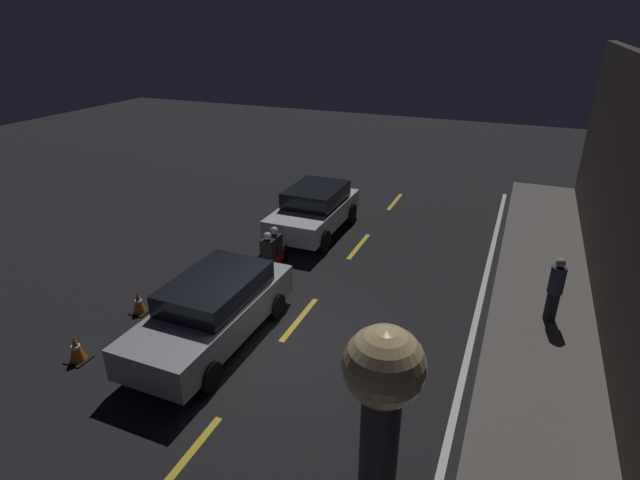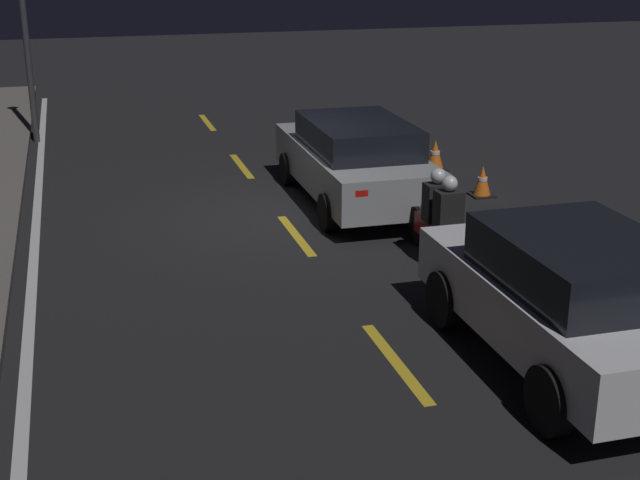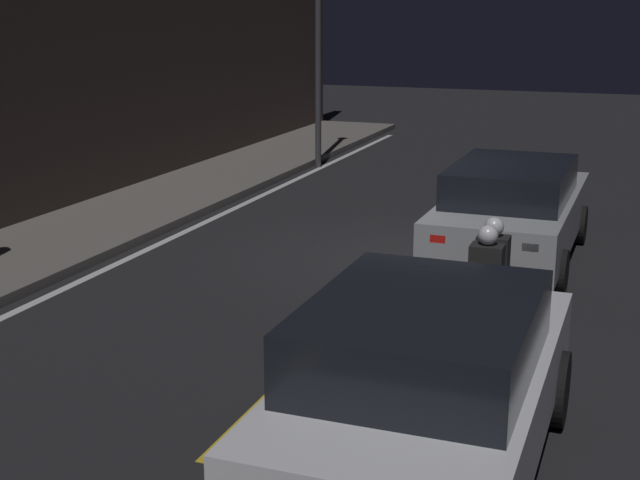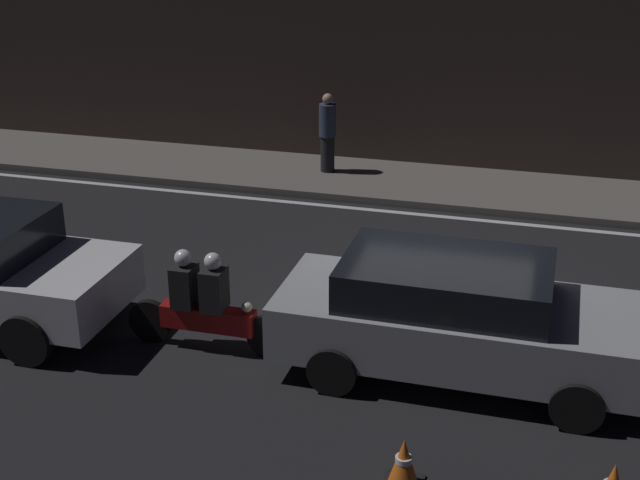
{
  "view_description": "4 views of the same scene",
  "coord_description": "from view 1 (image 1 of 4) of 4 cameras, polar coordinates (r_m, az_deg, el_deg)",
  "views": [
    {
      "loc": [
        8.2,
        4.34,
        6.67
      ],
      "look_at": [
        -3.1,
        -0.34,
        1.16
      ],
      "focal_mm": 28.0,
      "sensor_mm": 36.0,
      "label": 1
    },
    {
      "loc": [
        -13.79,
        3.2,
        4.51
      ],
      "look_at": [
        -3.77,
        0.39,
        0.89
      ],
      "focal_mm": 50.0,
      "sensor_mm": 36.0,
      "label": 2
    },
    {
      "loc": [
        -12.36,
        -3.24,
        3.65
      ],
      "look_at": [
        -2.81,
        0.35,
        0.96
      ],
      "focal_mm": 50.0,
      "sensor_mm": 36.0,
      "label": 3
    },
    {
      "loc": [
        1.39,
        -11.06,
        5.72
      ],
      "look_at": [
        -1.8,
        0.46,
        0.78
      ],
      "focal_mm": 50.0,
      "sensor_mm": 36.0,
      "label": 4
    }
  ],
  "objects": [
    {
      "name": "traffic_cone_near",
      "position": [
        13.04,
        -20.02,
        -6.77
      ],
      "size": [
        0.41,
        0.41,
        0.55
      ],
      "color": "black",
      "rests_on": "ground"
    },
    {
      "name": "lane_dash_b",
      "position": [
        15.84,
        4.45,
        -0.71
      ],
      "size": [
        2.0,
        0.14,
        0.01
      ],
      "color": "gold",
      "rests_on": "ground"
    },
    {
      "name": "lane_dash_d",
      "position": [
        9.24,
        -15.11,
        -23.01
      ],
      "size": [
        2.0,
        0.14,
        0.01
      ],
      "color": "gold",
      "rests_on": "ground"
    },
    {
      "name": "hatchback_silver",
      "position": [
        11.31,
        -12.13,
        -7.71
      ],
      "size": [
        4.5,
        1.93,
        1.48
      ],
      "rotation": [
        0.0,
        0.0,
        -0.01
      ],
      "color": "#9EA0A5",
      "rests_on": "ground"
    },
    {
      "name": "lane_dash_a",
      "position": [
        19.86,
        8.57,
        4.37
      ],
      "size": [
        2.0,
        0.14,
        0.01
      ],
      "color": "gold",
      "rests_on": "ground"
    },
    {
      "name": "motorcycle",
      "position": [
        13.87,
        -5.62,
        -1.63
      ],
      "size": [
        2.22,
        0.36,
        1.36
      ],
      "rotation": [
        0.0,
        0.0,
        0.01
      ],
      "color": "black",
      "rests_on": "ground"
    },
    {
      "name": "raised_curb",
      "position": [
        10.57,
        23.8,
        -16.84
      ],
      "size": [
        28.0,
        2.37,
        0.15
      ],
      "color": "#605B56",
      "rests_on": "ground"
    },
    {
      "name": "ground_plane",
      "position": [
        11.42,
        -4.49,
        -11.54
      ],
      "size": [
        56.0,
        56.0,
        0.0
      ],
      "primitive_type": "plane",
      "color": "black"
    },
    {
      "name": "pedestrian",
      "position": [
        12.67,
        25.28,
        -5.12
      ],
      "size": [
        0.34,
        0.34,
        1.59
      ],
      "color": "black",
      "rests_on": "raised_curb"
    },
    {
      "name": "lane_dash_c",
      "position": [
        12.16,
        -2.36,
        -9.0
      ],
      "size": [
        2.0,
        0.14,
        0.01
      ],
      "color": "gold",
      "rests_on": "ground"
    },
    {
      "name": "sedan_white",
      "position": [
        16.57,
        -0.63,
        3.59
      ],
      "size": [
        4.06,
        1.95,
        1.54
      ],
      "rotation": [
        0.0,
        0.0,
        -0.0
      ],
      "color": "silver",
      "rests_on": "ground"
    },
    {
      "name": "traffic_cone_mid",
      "position": [
        11.86,
        -26.1,
        -11.12
      ],
      "size": [
        0.44,
        0.44,
        0.59
      ],
      "color": "black",
      "rests_on": "ground"
    },
    {
      "name": "lane_solid_kerb",
      "position": [
        10.57,
        15.74,
        -15.93
      ],
      "size": [
        25.2,
        0.14,
        0.01
      ],
      "color": "silver",
      "rests_on": "ground"
    }
  ]
}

